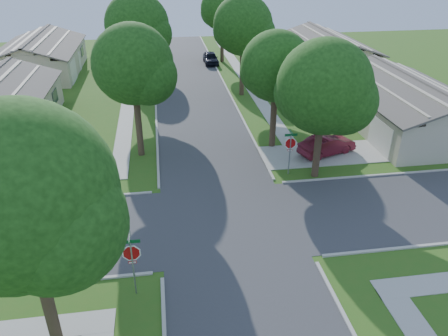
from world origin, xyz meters
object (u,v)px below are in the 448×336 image
at_px(stop_sign_ne, 290,145).
at_px(car_curb_east, 211,58).
at_px(tree_ne_corner, 325,91).
at_px(car_curb_west, 156,40).
at_px(tree_e_mid, 243,28).
at_px(car_driveway, 327,145).
at_px(stop_sign_sw, 132,255).
at_px(house_ne_near, 406,109).
at_px(house_ne_far, 325,56).
at_px(tree_w_far, 141,17).
at_px(tree_e_near, 277,70).
at_px(tree_w_near, 134,68).
at_px(tree_sw_corner, 25,203).
at_px(tree_w_mid, 138,28).
at_px(tree_e_far, 222,11).
at_px(house_nw_far, 41,59).

relative_size(stop_sign_ne, car_curb_east, 0.74).
xyz_separation_m(tree_ne_corner, car_curb_west, (-9.50, 40.68, -4.98)).
xyz_separation_m(tree_e_mid, tree_ne_corner, (1.60, -16.80, -0.66)).
bearing_deg(car_driveway, car_curb_east, -8.92).
distance_m(car_driveway, car_curb_east, 26.53).
height_order(stop_sign_sw, car_curb_west, stop_sign_sw).
bearing_deg(house_ne_near, house_ne_far, 90.00).
xyz_separation_m(tree_ne_corner, car_driveway, (1.80, 2.94, -4.91)).
height_order(tree_w_far, car_curb_west, tree_w_far).
bearing_deg(house_ne_far, house_ne_near, -90.00).
xyz_separation_m(tree_e_near, tree_w_near, (-9.40, 0.00, 0.47)).
height_order(tree_e_mid, tree_w_far, tree_e_mid).
distance_m(tree_w_near, tree_sw_corner, 16.24).
distance_m(tree_e_near, car_curb_west, 37.08).
bearing_deg(tree_w_mid, tree_e_far, 54.15).
xyz_separation_m(tree_e_mid, car_curb_east, (-1.56, 12.21, -5.57)).
bearing_deg(house_ne_near, tree_sw_corner, -142.48).
bearing_deg(tree_w_mid, stop_sign_ne, -60.20).
bearing_deg(tree_w_near, house_nw_far, 116.27).
height_order(stop_sign_ne, tree_sw_corner, tree_sw_corner).
xyz_separation_m(tree_e_near, tree_w_far, (-9.40, 25.00, -0.14)).
bearing_deg(tree_sw_corner, car_curb_west, 85.27).
xyz_separation_m(tree_w_far, house_ne_near, (20.64, -23.01, -3.99)).
height_order(tree_w_mid, tree_w_far, tree_w_mid).
distance_m(tree_w_far, car_curb_east, 9.25).
height_order(tree_w_mid, house_ne_far, tree_w_mid).
bearing_deg(house_ne_near, stop_sign_sw, -142.82).
height_order(tree_w_far, car_driveway, tree_w_far).
xyz_separation_m(tree_w_far, house_ne_far, (20.64, -5.01, -3.99)).
xyz_separation_m(house_ne_far, house_nw_far, (-31.98, 3.00, 0.00)).
height_order(tree_sw_corner, car_driveway, tree_sw_corner).
height_order(tree_sw_corner, house_ne_near, tree_sw_corner).
relative_size(house_ne_near, house_ne_far, 1.00).
relative_size(tree_e_mid, tree_e_far, 1.06).
relative_size(tree_w_near, tree_w_mid, 0.94).
distance_m(tree_e_near, tree_w_mid, 15.26).
bearing_deg(car_driveway, tree_w_near, 62.07).
bearing_deg(tree_w_near, tree_w_far, 90.01).
bearing_deg(house_ne_far, stop_sign_ne, -114.93).
xyz_separation_m(stop_sign_ne, tree_ne_corner, (1.66, -0.49, 3.56)).
relative_size(tree_e_near, tree_w_far, 1.03).
bearing_deg(house_nw_far, stop_sign_ne, -52.84).
bearing_deg(tree_e_far, tree_e_mid, -89.98).
relative_size(stop_sign_sw, tree_w_mid, 0.31).
relative_size(tree_e_mid, house_nw_far, 0.68).
bearing_deg(house_ne_near, tree_e_mid, 138.30).
bearing_deg(tree_e_far, car_driveway, -82.78).
relative_size(tree_w_far, tree_sw_corner, 0.84).
height_order(tree_e_near, tree_e_mid, tree_e_mid).
xyz_separation_m(house_ne_near, house_nw_far, (-31.98, 21.00, 0.00)).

